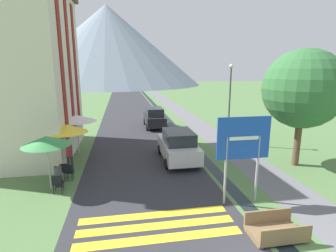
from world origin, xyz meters
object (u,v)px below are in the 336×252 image
at_px(cafe_umbrella_rear_white, 77,118).
at_px(parked_car_near, 178,146).
at_px(hotel_building, 20,59).
at_px(cafe_umbrella_front_green, 46,141).
at_px(person_standing_terrace, 69,154).
at_px(cafe_chair_near_right, 64,170).
at_px(cafe_chair_nearest, 58,182).
at_px(cafe_chair_near_left, 68,171).
at_px(road_sign, 243,146).
at_px(tree_by_path, 303,89).
at_px(cafe_umbrella_middle_yellow, 67,129).
at_px(cafe_chair_far_left, 64,155).
at_px(person_seated_near, 58,173).
at_px(footbridge, 276,230).
at_px(person_seated_far, 67,152).
at_px(parked_car_far, 154,117).
at_px(streetlamp, 230,99).

bearing_deg(cafe_umbrella_rear_white, parked_car_near, -22.17).
height_order(hotel_building, cafe_umbrella_front_green, hotel_building).
bearing_deg(person_standing_terrace, cafe_umbrella_front_green, -107.09).
relative_size(cafe_chair_near_right, cafe_umbrella_rear_white, 0.34).
bearing_deg(cafe_chair_nearest, cafe_chair_near_left, 105.61).
relative_size(road_sign, tree_by_path, 0.56).
height_order(cafe_chair_near_right, cafe_chair_nearest, same).
xyz_separation_m(cafe_umbrella_middle_yellow, person_standing_terrace, (0.15, -0.77, -1.18)).
bearing_deg(cafe_chair_nearest, parked_car_near, 52.33).
relative_size(cafe_chair_near_right, cafe_chair_nearest, 1.00).
relative_size(cafe_chair_near_left, cafe_chair_far_left, 1.00).
height_order(cafe_chair_far_left, cafe_umbrella_middle_yellow, cafe_umbrella_middle_yellow).
bearing_deg(cafe_umbrella_front_green, cafe_umbrella_rear_white, 85.00).
distance_m(parked_car_near, cafe_umbrella_middle_yellow, 6.17).
xyz_separation_m(road_sign, cafe_chair_near_right, (-7.47, 3.55, -1.88)).
height_order(road_sign, person_standing_terrace, road_sign).
bearing_deg(cafe_umbrella_middle_yellow, cafe_chair_near_left, -82.93).
bearing_deg(cafe_chair_far_left, person_seated_near, -99.12).
distance_m(footbridge, cafe_umbrella_front_green, 9.57).
bearing_deg(tree_by_path, hotel_building, 162.60).
bearing_deg(cafe_umbrella_rear_white, cafe_chair_nearest, -90.45).
bearing_deg(cafe_umbrella_middle_yellow, cafe_chair_far_left, 119.01).
xyz_separation_m(person_standing_terrace, tree_by_path, (12.22, -0.86, 3.20)).
height_order(hotel_building, parked_car_near, hotel_building).
height_order(road_sign, person_seated_far, road_sign).
distance_m(cafe_chair_far_left, tree_by_path, 13.63).
height_order(person_seated_near, person_standing_terrace, person_standing_terrace).
distance_m(cafe_umbrella_rear_white, tree_by_path, 13.18).
relative_size(parked_car_far, person_seated_far, 3.30).
height_order(footbridge, cafe_chair_far_left, cafe_chair_far_left).
relative_size(parked_car_far, cafe_chair_near_left, 4.83).
distance_m(footbridge, cafe_chair_near_left, 9.32).
height_order(cafe_chair_far_left, cafe_umbrella_front_green, cafe_umbrella_front_green).
bearing_deg(cafe_chair_nearest, person_standing_terrace, 110.99).
distance_m(cafe_umbrella_front_green, cafe_umbrella_rear_white, 5.18).
height_order(person_standing_terrace, person_seated_far, person_standing_terrace).
distance_m(parked_car_far, cafe_chair_far_left, 10.56).
xyz_separation_m(hotel_building, cafe_chair_near_right, (2.95, -4.69, -5.32)).
relative_size(cafe_chair_nearest, person_standing_terrace, 0.47).
bearing_deg(cafe_umbrella_front_green, cafe_chair_near_left, 53.37).
height_order(cafe_chair_near_left, cafe_chair_far_left, same).
bearing_deg(cafe_chair_near_left, person_standing_terrace, 102.84).
height_order(person_standing_terrace, tree_by_path, tree_by_path).
height_order(road_sign, cafe_chair_near_right, road_sign).
distance_m(parked_car_far, person_seated_far, 10.47).
distance_m(cafe_chair_near_left, streetlamp, 11.26).
relative_size(cafe_chair_near_right, cafe_umbrella_front_green, 0.34).
bearing_deg(hotel_building, tree_by_path, -17.40).
distance_m(road_sign, cafe_chair_nearest, 7.95).
relative_size(road_sign, person_standing_terrace, 1.97).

